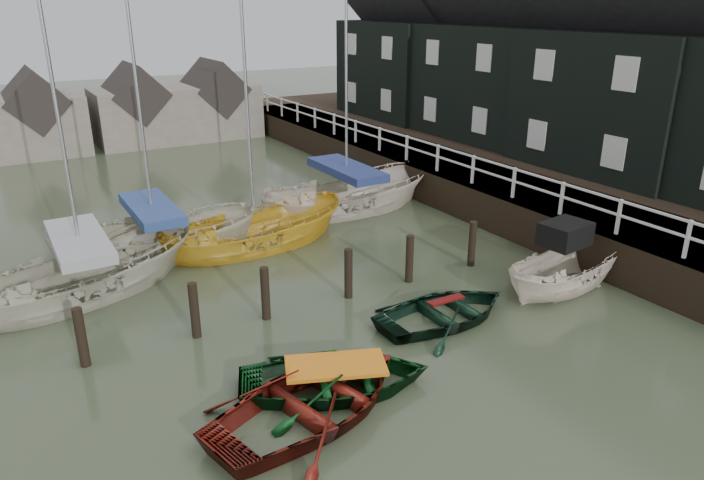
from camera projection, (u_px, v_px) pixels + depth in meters
ground at (370, 360)px, 14.01m from camera, size 120.00×120.00×0.00m
pier at (434, 174)px, 26.30m from camera, size 3.04×32.00×2.70m
land_strip at (528, 173)px, 29.18m from camera, size 14.00×38.00×1.50m
quay_houses at (566, 48)px, 26.07m from camera, size 6.52×28.14×10.01m
mooring_pilings at (269, 300)px, 15.71m from camera, size 13.72×0.22×1.80m
far_sheds at (133, 110)px, 34.65m from camera, size 14.00×4.08×4.39m
rowboat_red at (314, 416)px, 12.12m from camera, size 5.08×4.15×0.92m
rowboat_green at (336, 389)px, 12.96m from camera, size 4.71×4.09×0.82m
rowboat_dkgreen at (445, 320)px, 15.75m from camera, size 3.75×2.68×0.77m
motorboat at (564, 283)px, 17.64m from camera, size 4.71×2.26×2.70m
sailboat_a at (87, 291)px, 17.22m from camera, size 7.04×4.27×11.71m
sailboat_b at (157, 251)px, 19.95m from camera, size 6.81×4.07×10.95m
sailboat_c at (255, 245)px, 20.56m from camera, size 6.36×2.51×10.44m
sailboat_d at (347, 208)px, 24.07m from camera, size 7.04×2.88×11.49m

